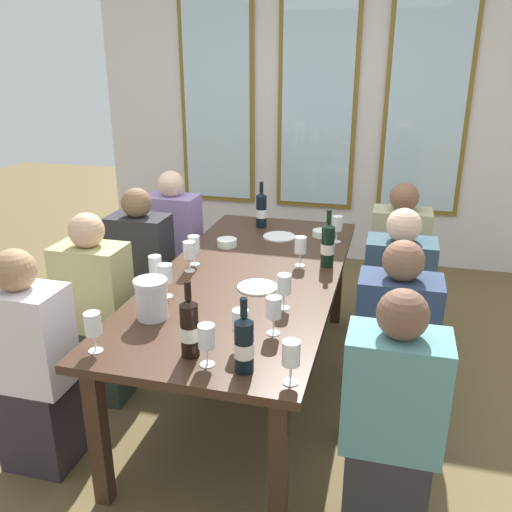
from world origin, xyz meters
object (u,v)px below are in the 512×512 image
dining_table (249,286)px  seated_person_2 (96,314)px  white_plate_0 (279,237)px  wine_glass_6 (291,354)px  tasting_bowl_1 (227,243)px  seated_person_6 (174,248)px  wine_glass_8 (155,266)px  seated_person_5 (396,307)px  wine_glass_11 (166,275)px  seated_person_0 (31,369)px  wine_glass_9 (300,247)px  seated_person_7 (398,267)px  wine_glass_4 (194,245)px  wine_bottle_2 (261,210)px  wine_glass_2 (284,286)px  seated_person_3 (394,356)px  wine_glass_10 (274,309)px  seated_person_1 (391,428)px  metal_pitcher (151,299)px  wine_glass_5 (189,252)px  wine_bottle_0 (189,328)px  wine_glass_0 (337,225)px  white_plate_1 (258,287)px  wine_bottle_1 (328,245)px  wine_glass_3 (207,338)px  wine_bottle_3 (244,344)px  seated_person_4 (142,275)px  tasting_bowl_0 (322,233)px  wine_glass_7 (240,323)px  wine_glass_1 (93,326)px

dining_table → seated_person_2: seated_person_2 is taller
white_plate_0 → wine_glass_6: wine_glass_6 is taller
tasting_bowl_1 → seated_person_6: size_ratio=0.11×
wine_glass_8 → seated_person_6: (-0.39, 1.15, -0.34)m
seated_person_5 → seated_person_6: (-1.62, 0.62, 0.00)m
wine_glass_11 → wine_glass_8: bearing=135.8°
seated_person_0 → seated_person_6: (0.00, 1.71, 0.00)m
wine_glass_6 → wine_glass_11: size_ratio=1.00×
wine_glass_9 → dining_table: bearing=-141.7°
dining_table → seated_person_6: bearing=133.6°
seated_person_7 → wine_glass_4: bearing=-144.7°
wine_bottle_2 → wine_glass_4: wine_bottle_2 is taller
wine_glass_2 → seated_person_0: 1.24m
wine_bottle_2 → seated_person_3: bearing=-51.2°
wine_glass_10 → seated_person_1: bearing=-24.8°
metal_pitcher → wine_glass_5: 0.59m
wine_bottle_0 → wine_glass_0: (0.41, 1.57, -0.01)m
wine_glass_4 → seated_person_7: (1.15, 0.82, -0.33)m
white_plate_1 → seated_person_5: (0.72, 0.41, -0.22)m
wine_bottle_1 → wine_glass_8: size_ratio=1.93×
wine_glass_3 → wine_glass_4: 1.10m
wine_glass_10 → seated_person_2: (-1.10, 0.36, -0.33)m
dining_table → wine_bottle_3: (0.24, -0.96, 0.19)m
wine_glass_3 → seated_person_4: bearing=125.6°
wine_bottle_1 → wine_bottle_2: bearing=130.8°
wine_bottle_2 → seated_person_2: bearing=-120.1°
metal_pitcher → dining_table: bearing=65.0°
seated_person_2 → seated_person_5: same height
seated_person_1 → wine_glass_8: bearing=154.7°
white_plate_1 → wine_glass_10: (0.19, -0.46, 0.11)m
wine_bottle_3 → tasting_bowl_0: size_ratio=2.38×
wine_bottle_2 → wine_glass_11: bearing=-97.9°
wine_glass_7 → wine_glass_10: same height
wine_glass_4 → seated_person_4: 0.62m
wine_glass_7 → seated_person_3: (0.63, 0.47, -0.33)m
wine_glass_8 → seated_person_3: bearing=-1.1°
seated_person_0 → seated_person_7: 2.38m
wine_glass_9 → seated_person_4: bearing=174.2°
wine_glass_3 → wine_glass_8: bearing=128.0°
dining_table → wine_bottle_1: 0.51m
wine_bottle_0 → wine_bottle_2: bearing=94.7°
white_plate_0 → metal_pitcher: bearing=-103.8°
white_plate_0 → seated_person_1: size_ratio=0.19×
metal_pitcher → wine_bottle_3: (0.53, -0.33, 0.02)m
wine_glass_6 → seated_person_2: (-1.24, 0.71, -0.34)m
wine_glass_1 → seated_person_6: 1.90m
wine_glass_9 → seated_person_2: 1.21m
wine_glass_10 → seated_person_7: bearing=70.8°
wine_glass_5 → seated_person_5: (1.14, 0.27, -0.33)m
wine_glass_10 → wine_bottle_0: bearing=-137.4°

